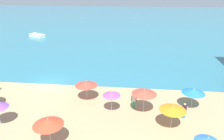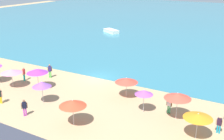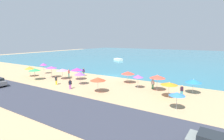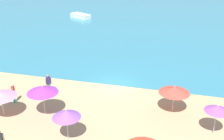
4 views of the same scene
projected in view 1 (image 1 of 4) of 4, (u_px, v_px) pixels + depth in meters
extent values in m
plane|color=tan|center=(49.00, 84.00, 28.12)|extent=(160.00, 160.00, 0.00)
cube|color=teal|center=(106.00, 20.00, 79.06)|extent=(150.00, 110.00, 0.05)
cylinder|color=#B2B2B7|center=(112.00, 104.00, 21.61)|extent=(0.05, 0.05, 1.92)
cone|color=#9F4AAA|center=(111.00, 93.00, 21.20)|extent=(1.75, 1.75, 0.42)
sphere|color=silver|center=(111.00, 91.00, 21.11)|extent=(0.08, 0.08, 0.08)
cylinder|color=#B2B2B7|center=(144.00, 103.00, 21.48)|extent=(0.05, 0.05, 2.14)
cone|color=#EB4836|center=(144.00, 92.00, 21.02)|extent=(2.44, 2.44, 0.48)
sphere|color=silver|center=(144.00, 89.00, 20.92)|extent=(0.08, 0.08, 0.08)
cylinder|color=#B2B2B7|center=(192.00, 100.00, 22.41)|extent=(0.05, 0.05, 1.76)
cone|color=blue|center=(194.00, 91.00, 22.01)|extent=(2.33, 2.33, 0.50)
sphere|color=silver|center=(194.00, 88.00, 21.91)|extent=(0.08, 0.08, 0.08)
cone|color=#3270C0|center=(208.00, 140.00, 15.12)|extent=(1.84, 1.84, 0.38)
sphere|color=silver|center=(208.00, 138.00, 15.04)|extent=(0.08, 0.08, 0.08)
cylinder|color=#B2B2B7|center=(50.00, 134.00, 17.14)|extent=(0.05, 0.05, 1.91)
cone|color=#ED4429|center=(48.00, 122.00, 16.72)|extent=(2.39, 2.39, 0.51)
sphere|color=silver|center=(48.00, 119.00, 16.62)|extent=(0.08, 0.08, 0.08)
cylinder|color=#B2B2B7|center=(172.00, 119.00, 19.13)|extent=(0.05, 0.05, 1.90)
cone|color=orange|center=(173.00, 108.00, 18.74)|extent=(2.33, 2.33, 0.35)
sphere|color=silver|center=(173.00, 106.00, 18.67)|extent=(0.08, 0.08, 0.08)
cylinder|color=#B2B2B7|center=(87.00, 92.00, 24.06)|extent=(0.05, 0.05, 1.78)
cone|color=#F34333|center=(86.00, 83.00, 23.67)|extent=(2.46, 2.46, 0.48)
sphere|color=silver|center=(86.00, 81.00, 23.58)|extent=(0.08, 0.08, 0.08)
cylinder|color=#1589AD|center=(183.00, 114.00, 20.82)|extent=(0.14, 0.14, 0.77)
cylinder|color=#1589AD|center=(184.00, 115.00, 20.80)|extent=(0.14, 0.14, 0.77)
cube|color=#2B182C|center=(184.00, 108.00, 20.56)|extent=(0.37, 0.24, 0.61)
sphere|color=tan|center=(185.00, 104.00, 20.40)|extent=(0.22, 0.22, 0.22)
cylinder|color=tan|center=(182.00, 109.00, 20.61)|extent=(0.09, 0.09, 0.55)
cylinder|color=tan|center=(187.00, 109.00, 20.54)|extent=(0.09, 0.09, 0.55)
cylinder|color=#3B975C|center=(133.00, 104.00, 22.56)|extent=(0.14, 0.14, 0.78)
cylinder|color=#3B975C|center=(135.00, 105.00, 22.52)|extent=(0.14, 0.14, 0.78)
cube|color=silver|center=(134.00, 99.00, 22.29)|extent=(0.38, 0.26, 0.62)
sphere|color=brown|center=(134.00, 95.00, 22.13)|extent=(0.22, 0.22, 0.22)
cylinder|color=brown|center=(132.00, 99.00, 22.35)|extent=(0.09, 0.09, 0.56)
cylinder|color=brown|center=(136.00, 99.00, 22.26)|extent=(0.09, 0.09, 0.56)
cube|color=silver|center=(37.00, 36.00, 53.32)|extent=(4.39, 3.40, 0.66)
cube|color=silver|center=(31.00, 34.00, 54.47)|extent=(0.83, 1.04, 0.39)
cube|color=silver|center=(37.00, 34.00, 53.19)|extent=(4.43, 3.47, 0.08)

